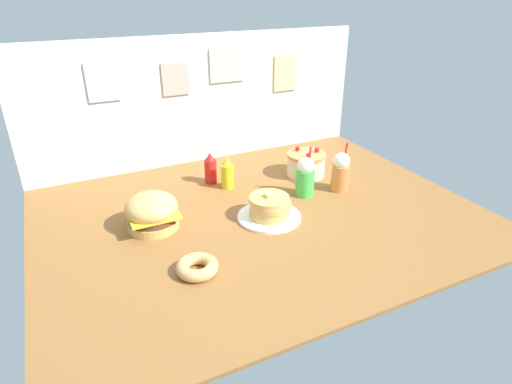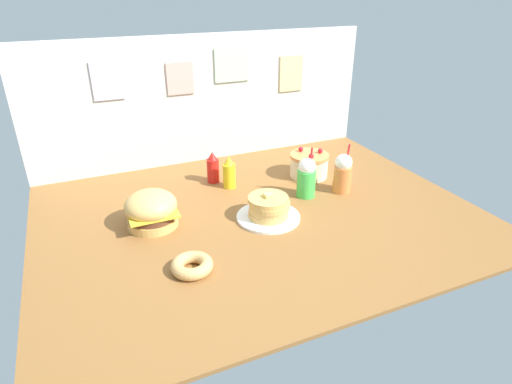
# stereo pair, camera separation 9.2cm
# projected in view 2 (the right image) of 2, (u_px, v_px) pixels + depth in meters

# --- Properties ---
(ground_plane) EXTENTS (2.44, 1.88, 0.02)m
(ground_plane) POSITION_uv_depth(u_px,v_px,m) (260.00, 215.00, 2.47)
(ground_plane) COLOR brown
(back_wall) EXTENTS (2.44, 0.04, 0.89)m
(back_wall) POSITION_uv_depth(u_px,v_px,m) (206.00, 99.00, 3.03)
(back_wall) COLOR beige
(back_wall) RESTS_ON ground_plane
(burger) EXTENTS (0.28, 0.28, 0.20)m
(burger) POSITION_uv_depth(u_px,v_px,m) (151.00, 210.00, 2.31)
(burger) COLOR #DBA859
(burger) RESTS_ON ground_plane
(pancake_stack) EXTENTS (0.36, 0.36, 0.15)m
(pancake_stack) POSITION_uv_depth(u_px,v_px,m) (269.00, 209.00, 2.39)
(pancake_stack) COLOR white
(pancake_stack) RESTS_ON ground_plane
(layer_cake) EXTENTS (0.26, 0.26, 0.19)m
(layer_cake) POSITION_uv_depth(u_px,v_px,m) (309.00, 165.00, 2.90)
(layer_cake) COLOR beige
(layer_cake) RESTS_ON ground_plane
(ketchup_bottle) EXTENTS (0.08, 0.08, 0.21)m
(ketchup_bottle) POSITION_uv_depth(u_px,v_px,m) (213.00, 168.00, 2.81)
(ketchup_bottle) COLOR red
(ketchup_bottle) RESTS_ON ground_plane
(mustard_bottle) EXTENTS (0.08, 0.08, 0.21)m
(mustard_bottle) POSITION_uv_depth(u_px,v_px,m) (229.00, 173.00, 2.74)
(mustard_bottle) COLOR yellow
(mustard_bottle) RESTS_ON ground_plane
(cream_soda_cup) EXTENTS (0.12, 0.12, 0.32)m
(cream_soda_cup) POSITION_uv_depth(u_px,v_px,m) (306.00, 178.00, 2.61)
(cream_soda_cup) COLOR green
(cream_soda_cup) RESTS_ON ground_plane
(orange_float_cup) EXTENTS (0.12, 0.12, 0.32)m
(orange_float_cup) POSITION_uv_depth(u_px,v_px,m) (343.00, 173.00, 2.67)
(orange_float_cup) COLOR orange
(orange_float_cup) RESTS_ON ground_plane
(donut_pink_glaze) EXTENTS (0.20, 0.20, 0.06)m
(donut_pink_glaze) POSITION_uv_depth(u_px,v_px,m) (192.00, 265.00, 1.97)
(donut_pink_glaze) COLOR tan
(donut_pink_glaze) RESTS_ON ground_plane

